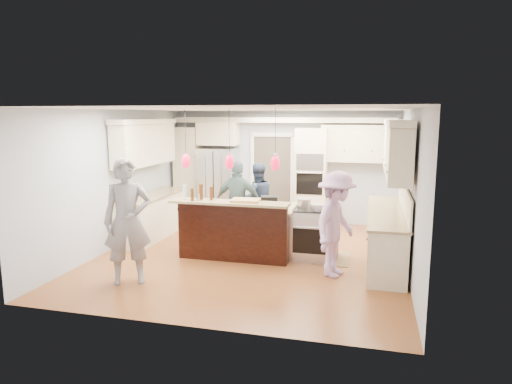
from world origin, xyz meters
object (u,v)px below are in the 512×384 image
refrigerator (218,185)px  kitchen_island (240,229)px  island_range (315,234)px  person_bar_end (128,221)px  person_far_left (257,199)px

refrigerator → kitchen_island: bearing=-63.1°
refrigerator → island_range: (2.71, -2.49, -0.44)m
refrigerator → island_range: size_ratio=1.96×
kitchen_island → island_range: size_ratio=2.28×
person_bar_end → person_far_left: (1.20, 3.40, -0.19)m
kitchen_island → person_bar_end: (-1.25, -1.87, 0.49)m
refrigerator → person_far_left: 1.64m
kitchen_island → island_range: (1.41, 0.08, -0.03)m
refrigerator → person_far_left: bearing=-39.6°
person_far_left → island_range: bearing=110.5°
person_bar_end → person_far_left: person_bar_end is taller
kitchen_island → person_far_left: (-0.05, 1.53, 0.30)m
refrigerator → kitchen_island: size_ratio=0.86×
person_far_left → kitchen_island: bearing=67.2°
kitchen_island → person_far_left: bearing=91.7°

